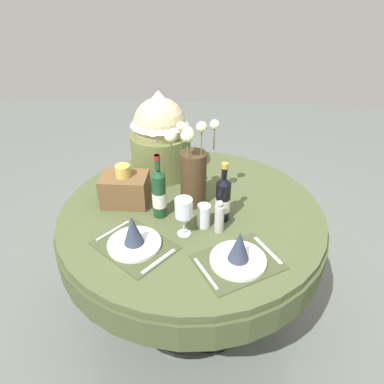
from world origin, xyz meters
The scene contains 12 objects.
ground centered at (0.00, 0.00, 0.00)m, with size 8.00×8.00×0.00m, color slate.
dining_table centered at (0.00, 0.00, 0.63)m, with size 1.38×1.38×0.76m.
place_setting_left centered at (-0.23, -0.31, 0.81)m, with size 0.43×0.41×0.16m.
place_setting_right centered at (0.22, -0.38, 0.81)m, with size 0.42×0.40×0.16m.
flower_vase centered at (0.00, 0.05, 0.95)m, with size 0.26×0.16×0.47m.
wine_bottle_centre centered at (-0.15, -0.07, 0.89)m, with size 0.07×0.07×0.33m.
wine_bottle_right centered at (0.16, -0.08, 0.88)m, with size 0.07×0.07×0.31m.
wine_glass_left centered at (-0.02, -0.21, 0.90)m, with size 0.08×0.08×0.19m.
tumbler_near_left centered at (0.07, -0.14, 0.82)m, with size 0.06×0.06×0.12m, color silver.
pepper_mill centered at (0.14, -0.17, 0.84)m, with size 0.04×0.04×0.17m.
gift_tub_back_left centered at (-0.20, 0.37, 1.03)m, with size 0.35×0.35×0.50m.
woven_basket_side_left centered at (-0.35, 0.04, 0.85)m, with size 0.24×0.17×0.22m.
Camera 1 is at (0.11, -1.49, 1.82)m, focal length 33.07 mm.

